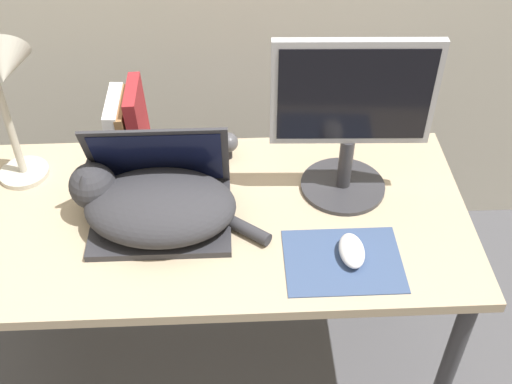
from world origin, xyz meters
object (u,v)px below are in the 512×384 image
Objects in this scene: computer_mouse at (352,251)px; webcam at (228,143)px; cat at (153,204)px; laptop at (161,200)px; book_row at (128,133)px; desk_lamp at (9,90)px; external_monitor at (351,116)px.

computer_mouse is 1.36× the size of webcam.
cat is 4.51× the size of computer_mouse.
webcam is at bearing 52.26° from laptop.
computer_mouse is at bearing -20.17° from laptop.
book_row is at bearing -173.30° from webcam.
computer_mouse is 0.48m from webcam.
webcam is (0.17, 0.22, 0.00)m from laptop.
desk_lamp reaches higher than book_row.
cat is at bearing -114.23° from laptop.
book_row is (-0.08, 0.22, 0.05)m from cat.
laptop is 0.28m from webcam.
cat is 0.43m from desk_lamp.
webcam is (0.26, 0.03, -0.06)m from book_row.
book_row is 0.58× the size of desk_lamp.
book_row reaches higher than cat.
desk_lamp is (-0.33, 0.17, 0.22)m from cat.
cat is 0.48m from computer_mouse.
desk_lamp is 0.57m from webcam.
webcam reaches higher than computer_mouse.
external_monitor is (0.48, 0.11, 0.17)m from cat.
cat is (-0.01, -0.03, 0.02)m from laptop.
desk_lamp reaches higher than cat.
cat is at bearing -71.12° from book_row.
external_monitor reaches higher than laptop.
webcam is at bearing 6.70° from book_row.
external_monitor is at bearing -11.19° from book_row.
laptop is 0.04m from cat.
external_monitor is (0.47, 0.08, 0.18)m from laptop.
external_monitor is 0.58m from book_row.
cat is 0.24m from book_row.
external_monitor is at bearing -4.35° from desk_lamp.
cat is 6.11× the size of webcam.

